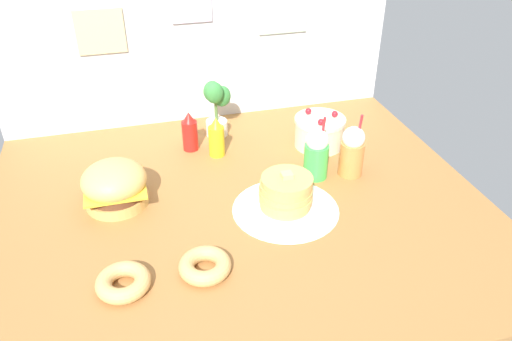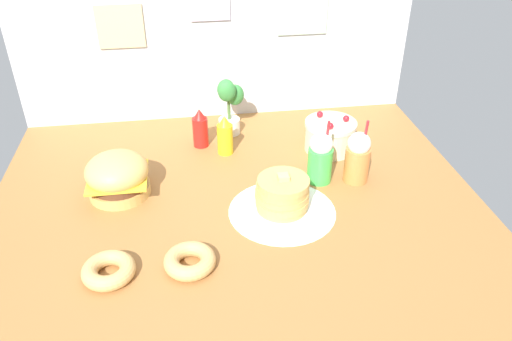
# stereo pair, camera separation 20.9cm
# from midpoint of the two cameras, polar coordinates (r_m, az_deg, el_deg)

# --- Properties ---
(ground_plane) EXTENTS (2.04, 1.72, 0.02)m
(ground_plane) POSITION_cam_midpoint_polar(r_m,az_deg,el_deg) (2.09, -4.67, -4.28)
(ground_plane) COLOR #9E6B38
(back_wall) EXTENTS (2.04, 0.04, 0.83)m
(back_wall) POSITION_cam_midpoint_polar(r_m,az_deg,el_deg) (2.66, -8.82, 14.21)
(back_wall) COLOR silver
(back_wall) RESTS_ON ground_plane
(doily_mat) EXTENTS (0.44, 0.44, 0.00)m
(doily_mat) POSITION_cam_midpoint_polar(r_m,az_deg,el_deg) (2.06, 0.45, -4.49)
(doily_mat) COLOR white
(doily_mat) RESTS_ON ground_plane
(burger) EXTENTS (0.26, 0.26, 0.19)m
(burger) POSITION_cam_midpoint_polar(r_m,az_deg,el_deg) (2.15, -18.40, -1.66)
(burger) COLOR #DBA859
(burger) RESTS_ON ground_plane
(pancake_stack) EXTENTS (0.34, 0.34, 0.17)m
(pancake_stack) POSITION_cam_midpoint_polar(r_m,az_deg,el_deg) (2.01, 0.43, -2.91)
(pancake_stack) COLOR white
(pancake_stack) RESTS_ON doily_mat
(layer_cake) EXTENTS (0.25, 0.25, 0.18)m
(layer_cake) POSITION_cam_midpoint_polar(r_m,az_deg,el_deg) (2.47, 4.79, 4.34)
(layer_cake) COLOR beige
(layer_cake) RESTS_ON ground_plane
(ketchup_bottle) EXTENTS (0.08, 0.08, 0.20)m
(ketchup_bottle) POSITION_cam_midpoint_polar(r_m,az_deg,el_deg) (2.46, -9.93, 4.21)
(ketchup_bottle) COLOR red
(ketchup_bottle) RESTS_ON ground_plane
(mustard_bottle) EXTENTS (0.08, 0.08, 0.20)m
(mustard_bottle) POSITION_cam_midpoint_polar(r_m,az_deg,el_deg) (2.39, -7.00, 3.61)
(mustard_bottle) COLOR yellow
(mustard_bottle) RESTS_ON ground_plane
(cream_soda_cup) EXTENTS (0.11, 0.11, 0.30)m
(cream_soda_cup) POSITION_cam_midpoint_polar(r_m,az_deg,el_deg) (2.21, 4.17, 1.81)
(cream_soda_cup) COLOR green
(cream_soda_cup) RESTS_ON ground_plane
(orange_float_cup) EXTENTS (0.11, 0.11, 0.30)m
(orange_float_cup) POSITION_cam_midpoint_polar(r_m,az_deg,el_deg) (2.24, 8.22, 2.08)
(orange_float_cup) COLOR orange
(orange_float_cup) RESTS_ON ground_plane
(donut_pink_glaze) EXTENTS (0.18, 0.18, 0.06)m
(donut_pink_glaze) POSITION_cam_midpoint_polar(r_m,az_deg,el_deg) (1.79, -18.14, -12.02)
(donut_pink_glaze) COLOR tan
(donut_pink_glaze) RESTS_ON ground_plane
(donut_chocolate) EXTENTS (0.18, 0.18, 0.06)m
(donut_chocolate) POSITION_cam_midpoint_polar(r_m,az_deg,el_deg) (1.79, -9.21, -10.68)
(donut_chocolate) COLOR tan
(donut_chocolate) RESTS_ON ground_plane
(potted_plant) EXTENTS (0.13, 0.13, 0.30)m
(potted_plant) POSITION_cam_midpoint_polar(r_m,az_deg,el_deg) (2.55, -6.87, 7.21)
(potted_plant) COLOR white
(potted_plant) RESTS_ON ground_plane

